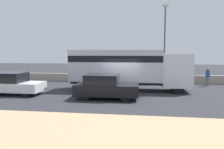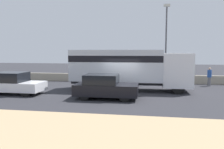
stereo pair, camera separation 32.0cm
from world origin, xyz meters
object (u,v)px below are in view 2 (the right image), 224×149
(box_truck, at_px, (128,66))
(street_lamp, at_px, (166,39))
(car_sedan_second, at_px, (14,83))
(car_hatchback, at_px, (105,87))
(pedestrian, at_px, (209,76))

(box_truck, bearing_deg, street_lamp, 50.89)
(box_truck, distance_m, car_sedan_second, 8.28)
(car_hatchback, xyz_separation_m, pedestrian, (7.94, 6.41, 0.07))
(box_truck, bearing_deg, pedestrian, 25.67)
(street_lamp, bearing_deg, car_hatchback, -121.38)
(car_sedan_second, bearing_deg, pedestrian, 22.19)
(street_lamp, xyz_separation_m, car_sedan_second, (-10.88, -6.52, -3.39))
(car_sedan_second, bearing_deg, box_truck, 18.99)
(street_lamp, bearing_deg, box_truck, -129.11)
(pedestrian, bearing_deg, street_lamp, 171.14)
(street_lamp, height_order, box_truck, street_lamp)
(box_truck, height_order, car_hatchback, box_truck)
(street_lamp, bearing_deg, pedestrian, -8.86)
(car_hatchback, height_order, pedestrian, pedestrian)
(street_lamp, distance_m, box_truck, 5.46)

